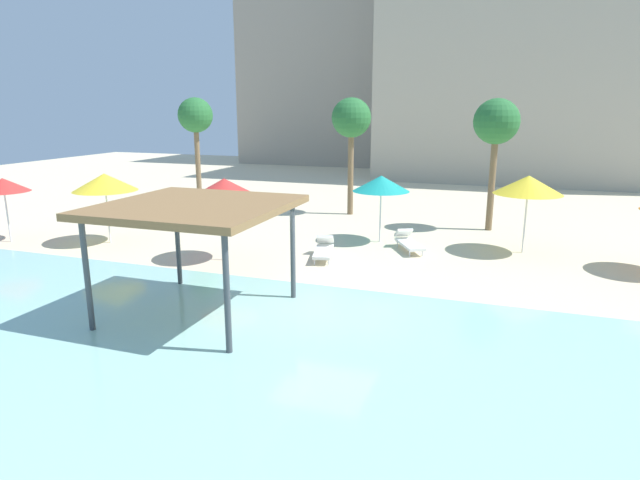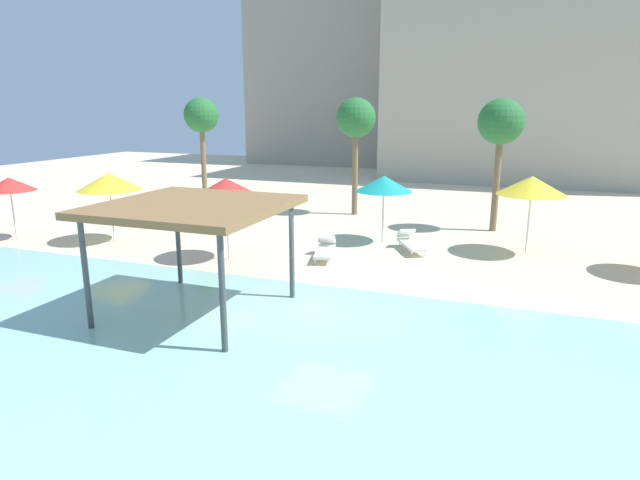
{
  "view_description": "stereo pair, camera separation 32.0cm",
  "coord_description": "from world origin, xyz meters",
  "px_view_note": "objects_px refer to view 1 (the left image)",
  "views": [
    {
      "loc": [
        4.42,
        -12.99,
        5.23
      ],
      "look_at": [
        -0.87,
        2.0,
        1.3
      ],
      "focal_mm": 30.34,
      "sensor_mm": 36.0,
      "label": 1
    },
    {
      "loc": [
        4.73,
        -12.88,
        5.23
      ],
      "look_at": [
        -0.87,
        2.0,
        1.3
      ],
      "focal_mm": 30.34,
      "sensor_mm": 36.0,
      "label": 2
    }
  ],
  "objects_px": {
    "beach_umbrella_yellow_0": "(105,182)",
    "lounge_chair_1": "(324,249)",
    "shade_pavilion": "(195,210)",
    "lounge_chair_0": "(408,241)",
    "palm_tree_3": "(351,120)",
    "beach_umbrella_yellow_4": "(528,185)",
    "beach_umbrella_red_1": "(3,185)",
    "palm_tree_0": "(195,117)",
    "palm_tree_2": "(496,124)",
    "beach_umbrella_teal_2": "(381,184)",
    "beach_umbrella_red_3": "(224,187)"
  },
  "relations": [
    {
      "from": "lounge_chair_0",
      "to": "palm_tree_0",
      "type": "distance_m",
      "value": 15.41
    },
    {
      "from": "beach_umbrella_red_3",
      "to": "lounge_chair_0",
      "type": "bearing_deg",
      "value": 30.96
    },
    {
      "from": "shade_pavilion",
      "to": "beach_umbrella_yellow_0",
      "type": "relative_size",
      "value": 1.6
    },
    {
      "from": "beach_umbrella_yellow_4",
      "to": "beach_umbrella_red_1",
      "type": "bearing_deg",
      "value": -165.38
    },
    {
      "from": "beach_umbrella_yellow_4",
      "to": "palm_tree_0",
      "type": "xyz_separation_m",
      "value": [
        -17.19,
        5.74,
        2.15
      ]
    },
    {
      "from": "shade_pavilion",
      "to": "palm_tree_2",
      "type": "bearing_deg",
      "value": 62.64
    },
    {
      "from": "beach_umbrella_red_1",
      "to": "palm_tree_2",
      "type": "height_order",
      "value": "palm_tree_2"
    },
    {
      "from": "palm_tree_2",
      "to": "beach_umbrella_yellow_4",
      "type": "bearing_deg",
      "value": -68.96
    },
    {
      "from": "lounge_chair_0",
      "to": "palm_tree_3",
      "type": "bearing_deg",
      "value": -175.41
    },
    {
      "from": "shade_pavilion",
      "to": "lounge_chair_0",
      "type": "bearing_deg",
      "value": 64.46
    },
    {
      "from": "lounge_chair_1",
      "to": "palm_tree_2",
      "type": "bearing_deg",
      "value": 127.5
    },
    {
      "from": "shade_pavilion",
      "to": "beach_umbrella_teal_2",
      "type": "bearing_deg",
      "value": 74.03
    },
    {
      "from": "shade_pavilion",
      "to": "beach_umbrella_yellow_0",
      "type": "xyz_separation_m",
      "value": [
        -7.41,
        5.38,
        -0.33
      ]
    },
    {
      "from": "palm_tree_0",
      "to": "palm_tree_2",
      "type": "bearing_deg",
      "value": -7.97
    },
    {
      "from": "palm_tree_2",
      "to": "palm_tree_0",
      "type": "bearing_deg",
      "value": 172.03
    },
    {
      "from": "beach_umbrella_teal_2",
      "to": "palm_tree_3",
      "type": "height_order",
      "value": "palm_tree_3"
    },
    {
      "from": "lounge_chair_1",
      "to": "palm_tree_2",
      "type": "xyz_separation_m",
      "value": [
        5.32,
        6.63,
        4.19
      ]
    },
    {
      "from": "lounge_chair_0",
      "to": "palm_tree_3",
      "type": "distance_m",
      "value": 8.38
    },
    {
      "from": "beach_umbrella_red_1",
      "to": "palm_tree_3",
      "type": "xyz_separation_m",
      "value": [
        11.16,
        9.96,
        2.33
      ]
    },
    {
      "from": "beach_umbrella_red_3",
      "to": "beach_umbrella_yellow_4",
      "type": "relative_size",
      "value": 1.01
    },
    {
      "from": "palm_tree_3",
      "to": "lounge_chair_1",
      "type": "bearing_deg",
      "value": -80.23
    },
    {
      "from": "beach_umbrella_red_3",
      "to": "lounge_chair_0",
      "type": "distance_m",
      "value": 7.06
    },
    {
      "from": "beach_umbrella_teal_2",
      "to": "lounge_chair_1",
      "type": "xyz_separation_m",
      "value": [
        -1.33,
        -2.98,
        -2.0
      ]
    },
    {
      "from": "beach_umbrella_red_3",
      "to": "beach_umbrella_red_1",
      "type": "bearing_deg",
      "value": -176.79
    },
    {
      "from": "shade_pavilion",
      "to": "beach_umbrella_red_3",
      "type": "xyz_separation_m",
      "value": [
        -1.84,
        4.73,
        -0.16
      ]
    },
    {
      "from": "beach_umbrella_red_3",
      "to": "lounge_chair_1",
      "type": "distance_m",
      "value": 4.08
    },
    {
      "from": "lounge_chair_0",
      "to": "palm_tree_3",
      "type": "height_order",
      "value": "palm_tree_3"
    },
    {
      "from": "beach_umbrella_teal_2",
      "to": "beach_umbrella_red_3",
      "type": "distance_m",
      "value": 6.23
    },
    {
      "from": "beach_umbrella_yellow_0",
      "to": "beach_umbrella_teal_2",
      "type": "relative_size",
      "value": 1.04
    },
    {
      "from": "lounge_chair_1",
      "to": "palm_tree_3",
      "type": "relative_size",
      "value": 0.35
    },
    {
      "from": "palm_tree_2",
      "to": "beach_umbrella_yellow_0",
      "type": "bearing_deg",
      "value": -152.28
    },
    {
      "from": "shade_pavilion",
      "to": "beach_umbrella_yellow_0",
      "type": "distance_m",
      "value": 9.16
    },
    {
      "from": "beach_umbrella_yellow_0",
      "to": "palm_tree_2",
      "type": "bearing_deg",
      "value": 27.72
    },
    {
      "from": "beach_umbrella_yellow_0",
      "to": "beach_umbrella_red_3",
      "type": "xyz_separation_m",
      "value": [
        5.57,
        -0.65,
        0.17
      ]
    },
    {
      "from": "beach_umbrella_yellow_0",
      "to": "palm_tree_0",
      "type": "distance_m",
      "value": 10.01
    },
    {
      "from": "beach_umbrella_red_3",
      "to": "palm_tree_0",
      "type": "distance_m",
      "value": 12.8
    },
    {
      "from": "beach_umbrella_yellow_4",
      "to": "lounge_chair_1",
      "type": "bearing_deg",
      "value": -155.04
    },
    {
      "from": "lounge_chair_0",
      "to": "palm_tree_2",
      "type": "height_order",
      "value": "palm_tree_2"
    },
    {
      "from": "beach_umbrella_red_1",
      "to": "beach_umbrella_teal_2",
      "type": "height_order",
      "value": "beach_umbrella_teal_2"
    },
    {
      "from": "beach_umbrella_yellow_4",
      "to": "lounge_chair_1",
      "type": "relative_size",
      "value": 1.43
    },
    {
      "from": "beach_umbrella_red_3",
      "to": "palm_tree_2",
      "type": "relative_size",
      "value": 0.51
    },
    {
      "from": "beach_umbrella_yellow_0",
      "to": "lounge_chair_1",
      "type": "xyz_separation_m",
      "value": [
        8.68,
        0.72,
        -2.07
      ]
    },
    {
      "from": "beach_umbrella_red_3",
      "to": "beach_umbrella_teal_2",
      "type": "bearing_deg",
      "value": 44.49
    },
    {
      "from": "beach_umbrella_yellow_4",
      "to": "palm_tree_3",
      "type": "distance_m",
      "value": 9.69
    },
    {
      "from": "beach_umbrella_teal_2",
      "to": "beach_umbrella_yellow_4",
      "type": "bearing_deg",
      "value": 1.32
    },
    {
      "from": "beach_umbrella_yellow_0",
      "to": "beach_umbrella_red_3",
      "type": "relative_size",
      "value": 0.95
    },
    {
      "from": "beach_umbrella_red_1",
      "to": "palm_tree_0",
      "type": "height_order",
      "value": "palm_tree_0"
    },
    {
      "from": "beach_umbrella_red_1",
      "to": "lounge_chair_0",
      "type": "distance_m",
      "value": 15.8
    },
    {
      "from": "beach_umbrella_red_3",
      "to": "lounge_chair_1",
      "type": "bearing_deg",
      "value": 23.9
    },
    {
      "from": "beach_umbrella_yellow_4",
      "to": "shade_pavilion",
      "type": "bearing_deg",
      "value": -130.79
    }
  ]
}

